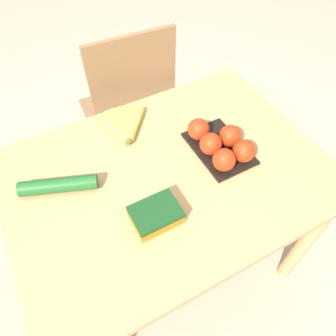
# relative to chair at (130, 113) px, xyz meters

# --- Properties ---
(ground_plane) EXTENTS (12.00, 12.00, 0.00)m
(ground_plane) POSITION_rel_chair_xyz_m (-0.10, -0.60, -0.52)
(ground_plane) COLOR #B7A88E
(dining_table) EXTENTS (1.11, 0.80, 0.77)m
(dining_table) POSITION_rel_chair_xyz_m (-0.10, -0.60, 0.12)
(dining_table) COLOR tan
(dining_table) RESTS_ON ground_plane
(chair) EXTENTS (0.45, 0.43, 1.01)m
(chair) POSITION_rel_chair_xyz_m (0.00, 0.00, 0.00)
(chair) COLOR #8E6642
(chair) RESTS_ON ground_plane
(banana_bunch) EXTENTS (0.19, 0.19, 0.04)m
(banana_bunch) POSITION_rel_chair_xyz_m (-0.15, -0.33, 0.26)
(banana_bunch) COLOR brown
(banana_bunch) RESTS_ON dining_table
(tomato_pack) EXTENTS (0.18, 0.26, 0.09)m
(tomato_pack) POSITION_rel_chair_xyz_m (0.11, -0.61, 0.29)
(tomato_pack) COLOR black
(tomato_pack) RESTS_ON dining_table
(carrot_bag) EXTENTS (0.15, 0.11, 0.05)m
(carrot_bag) POSITION_rel_chair_xyz_m (-0.22, -0.74, 0.28)
(carrot_bag) COLOR orange
(carrot_bag) RESTS_ON dining_table
(cucumber_near) EXTENTS (0.26, 0.14, 0.05)m
(cucumber_near) POSITION_rel_chair_xyz_m (-0.45, -0.49, 0.27)
(cucumber_near) COLOR #236028
(cucumber_near) RESTS_ON dining_table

